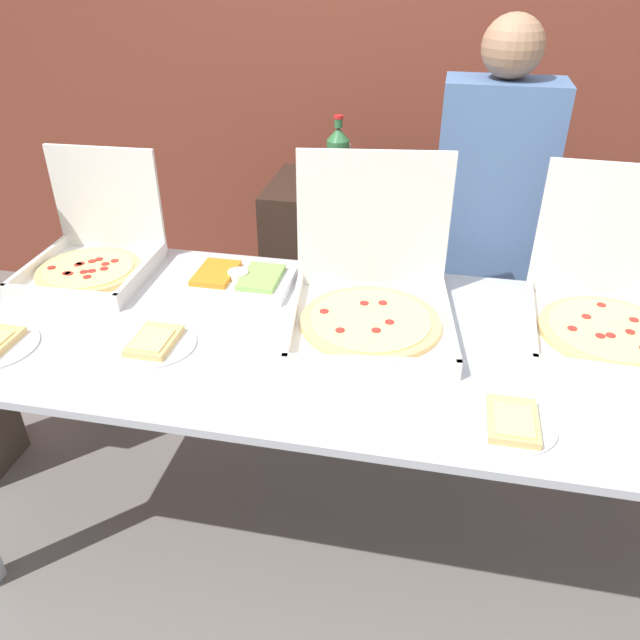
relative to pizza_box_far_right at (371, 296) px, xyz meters
name	(u,v)px	position (x,y,z in m)	size (l,w,h in m)	color
ground_plane	(320,531)	(-0.14, -0.11, -0.96)	(16.00, 16.00, 0.00)	slate
brick_wall_behind	(391,56)	(-0.14, 1.59, 0.44)	(10.00, 0.06, 2.80)	brown
buffet_table	(320,360)	(-0.14, -0.11, -0.18)	(2.22, 0.95, 0.87)	#B7BABF
pizza_box_far_right	(371,296)	(0.00, 0.00, 0.00)	(0.54, 0.56, 0.48)	silver
pizza_box_near_right	(611,307)	(0.71, 0.08, 0.00)	(0.48, 0.50, 0.46)	silver
pizza_box_near_left	(94,253)	(-0.99, 0.13, -0.01)	(0.42, 0.43, 0.40)	silver
paper_plate_front_right	(513,422)	(0.40, -0.43, -0.07)	(0.22, 0.22, 0.03)	white
paper_plate_front_center	(154,342)	(-0.59, -0.27, -0.07)	(0.24, 0.24, 0.03)	white
veggie_tray	(239,280)	(-0.47, 0.13, -0.06)	(0.36, 0.23, 0.05)	white
sideboard_podium	(336,288)	(-0.26, 0.86, -0.46)	(0.58, 0.48, 1.00)	black
soda_bottle	(338,157)	(-0.25, 0.81, 0.17)	(0.09, 0.09, 0.30)	#2D6638
soda_can_silver	(343,158)	(-0.27, 1.03, 0.10)	(0.07, 0.07, 0.12)	silver
person_guest_plaid	(483,248)	(0.35, 0.58, -0.07)	(0.40, 0.22, 1.69)	slate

